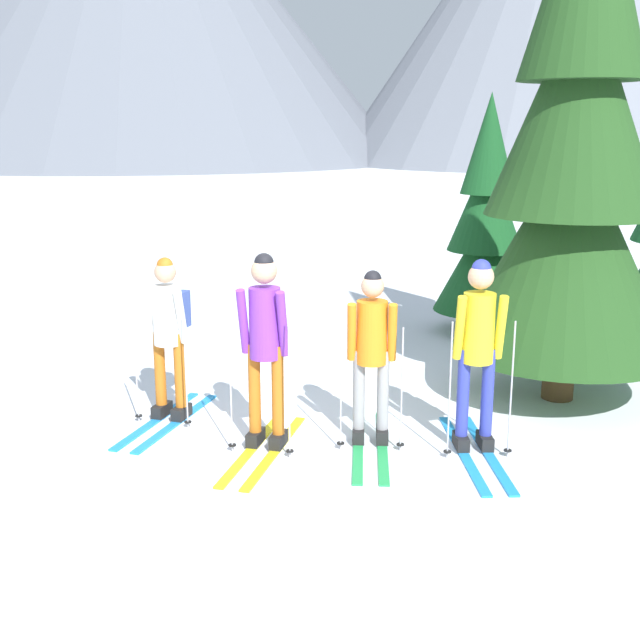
# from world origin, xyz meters

# --- Properties ---
(ground_plane) EXTENTS (400.00, 400.00, 0.00)m
(ground_plane) POSITION_xyz_m (0.00, 0.00, 0.00)
(ground_plane) COLOR white
(skier_in_white) EXTENTS (0.68, 1.66, 1.63)m
(skier_in_white) POSITION_xyz_m (-1.34, 0.37, 0.91)
(skier_in_white) COLOR #1E84D1
(skier_in_white) RESTS_ON ground
(skier_in_purple) EXTENTS (0.61, 1.71, 1.79)m
(skier_in_purple) POSITION_xyz_m (-0.29, -0.30, 0.99)
(skier_in_purple) COLOR yellow
(skier_in_purple) RESTS_ON ground
(skier_in_orange) EXTENTS (0.61, 1.66, 1.62)m
(skier_in_orange) POSITION_xyz_m (0.65, -0.13, 0.87)
(skier_in_orange) COLOR green
(skier_in_orange) RESTS_ON ground
(skier_in_yellow) EXTENTS (0.61, 1.76, 1.75)m
(skier_in_yellow) POSITION_xyz_m (1.59, -0.22, 0.96)
(skier_in_yellow) COLOR #1E84D1
(skier_in_yellow) RESTS_ON ground
(pine_tree_mid) EXTENTS (2.30, 2.30, 5.55)m
(pine_tree_mid) POSITION_xyz_m (2.65, 1.27, 2.54)
(pine_tree_mid) COLOR #51381E
(pine_tree_mid) RESTS_ON ground
(pine_tree_far) EXTENTS (1.37, 1.37, 3.30)m
(pine_tree_far) POSITION_xyz_m (2.17, 4.07, 1.51)
(pine_tree_far) COLOR #51381E
(pine_tree_far) RESTS_ON ground
(mountain_ridge_distant) EXTENTS (101.43, 46.85, 26.10)m
(mountain_ridge_distant) POSITION_xyz_m (-6.13, 58.15, 12.18)
(mountain_ridge_distant) COLOR slate
(mountain_ridge_distant) RESTS_ON ground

